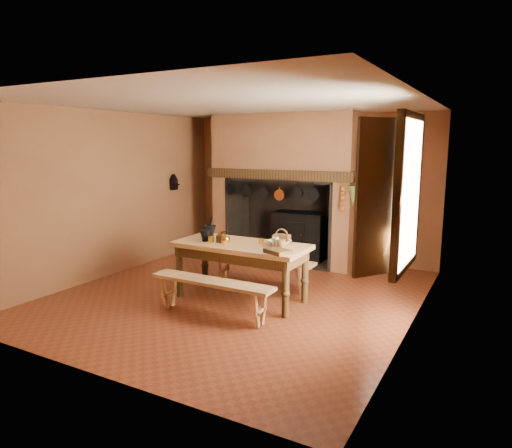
{
  "coord_description": "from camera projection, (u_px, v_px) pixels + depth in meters",
  "views": [
    {
      "loc": [
        3.4,
        -5.65,
        2.24
      ],
      "look_at": [
        0.14,
        0.3,
        1.05
      ],
      "focal_mm": 32.0,
      "sensor_mm": 36.0,
      "label": 1
    }
  ],
  "objects": [
    {
      "name": "brass_cup",
      "position": [
        225.0,
        241.0,
        6.45
      ],
      "size": [
        0.16,
        0.16,
        0.11
      ],
      "primitive_type": "imported",
      "rotation": [
        0.0,
        0.0,
        -0.23
      ],
      "color": "gold",
      "rests_on": "work_table"
    },
    {
      "name": "hearth_pans",
      "position": [
        250.0,
        251.0,
        9.27
      ],
      "size": [
        0.51,
        0.62,
        0.2
      ],
      "color": "gold",
      "rests_on": "floor"
    },
    {
      "name": "chimney_breast",
      "position": [
        286.0,
        167.0,
        8.7
      ],
      "size": [
        2.95,
        0.96,
        2.8
      ],
      "color": "brown",
      "rests_on": "floor"
    },
    {
      "name": "wall_left",
      "position": [
        113.0,
        194.0,
        7.81
      ],
      "size": [
        0.02,
        5.5,
        2.8
      ],
      "primitive_type": "cube",
      "color": "brown",
      "rests_on": "floor"
    },
    {
      "name": "onion_string",
      "position": [
        343.0,
        199.0,
        7.71
      ],
      "size": [
        0.12,
        0.1,
        0.46
      ],
      "primitive_type": null,
      "color": "#97471B",
      "rests_on": "chimney_breast"
    },
    {
      "name": "brass_mug_a",
      "position": [
        211.0,
        239.0,
        6.59
      ],
      "size": [
        0.11,
        0.11,
        0.1
      ],
      "primitive_type": "cylinder",
      "rotation": [
        0.0,
        0.0,
        0.38
      ],
      "color": "gold",
      "rests_on": "work_table"
    },
    {
      "name": "wicker_basket",
      "position": [
        282.0,
        239.0,
        6.47
      ],
      "size": [
        0.25,
        0.2,
        0.22
      ],
      "rotation": [
        0.0,
        0.0,
        0.13
      ],
      "color": "#4C3517",
      "rests_on": "work_table"
    },
    {
      "name": "floor",
      "position": [
        238.0,
        295.0,
        6.87
      ],
      "size": [
        5.5,
        5.5,
        0.0
      ],
      "primitive_type": "plane",
      "color": "brown",
      "rests_on": "ground"
    },
    {
      "name": "work_table",
      "position": [
        241.0,
        252.0,
        6.54
      ],
      "size": [
        1.94,
        0.86,
        0.84
      ],
      "color": "tan",
      "rests_on": "floor"
    },
    {
      "name": "ceiling",
      "position": [
        237.0,
        104.0,
        6.39
      ],
      "size": [
        5.5,
        5.5,
        0.0
      ],
      "primitive_type": "plane",
      "rotation": [
        3.14,
        0.0,
        0.0
      ],
      "color": "silver",
      "rests_on": "back_wall"
    },
    {
      "name": "mortar_small",
      "position": [
        205.0,
        235.0,
        6.65
      ],
      "size": [
        0.16,
        0.16,
        0.28
      ],
      "rotation": [
        0.0,
        0.0,
        -0.06
      ],
      "color": "black",
      "rests_on": "work_table"
    },
    {
      "name": "wall_front",
      "position": [
        86.0,
        235.0,
        4.26
      ],
      "size": [
        5.0,
        0.02,
        2.8
      ],
      "primitive_type": "cube",
      "color": "brown",
      "rests_on": "floor"
    },
    {
      "name": "hanging_pans",
      "position": [
        273.0,
        193.0,
        8.36
      ],
      "size": [
        1.92,
        0.29,
        0.27
      ],
      "color": "black",
      "rests_on": "chimney_breast"
    },
    {
      "name": "back_wall",
      "position": [
        309.0,
        187.0,
        9.01
      ],
      "size": [
        5.0,
        0.02,
        2.8
      ],
      "primitive_type": "cube",
      "color": "brown",
      "rests_on": "floor"
    },
    {
      "name": "stoneware_crock",
      "position": [
        281.0,
        245.0,
        6.08
      ],
      "size": [
        0.14,
        0.14,
        0.14
      ],
      "primitive_type": "cylinder",
      "rotation": [
        0.0,
        0.0,
        -0.2
      ],
      "color": "brown",
      "rests_on": "work_table"
    },
    {
      "name": "bench_back",
      "position": [
        262.0,
        265.0,
        7.16
      ],
      "size": [
        1.73,
        0.3,
        0.49
      ],
      "color": "tan",
      "rests_on": "floor"
    },
    {
      "name": "wooden_tray",
      "position": [
        278.0,
        251.0,
        5.91
      ],
      "size": [
        0.38,
        0.34,
        0.06
      ],
      "primitive_type": "cube",
      "rotation": [
        0.0,
        0.0,
        -0.39
      ],
      "color": "#3D2813",
      "rests_on": "work_table"
    },
    {
      "name": "bench_front",
      "position": [
        212.0,
        289.0,
        5.95
      ],
      "size": [
        1.76,
        0.31,
        0.49
      ],
      "color": "tan",
      "rests_on": "floor"
    },
    {
      "name": "brass_mug_b",
      "position": [
        261.0,
        241.0,
        6.5
      ],
      "size": [
        0.09,
        0.09,
        0.08
      ],
      "primitive_type": "cylinder",
      "rotation": [
        0.0,
        0.0,
        -0.4
      ],
      "color": "gold",
      "rests_on": "work_table"
    },
    {
      "name": "iron_range",
      "position": [
        300.0,
        235.0,
        8.92
      ],
      "size": [
        1.12,
        0.55,
        1.6
      ],
      "color": "black",
      "rests_on": "floor"
    },
    {
      "name": "coffee_grinder",
      "position": [
        221.0,
        238.0,
        6.56
      ],
      "size": [
        0.15,
        0.12,
        0.18
      ],
      "rotation": [
        0.0,
        0.0,
        0.04
      ],
      "color": "#3D2813",
      "rests_on": "work_table"
    },
    {
      "name": "herb_bunch",
      "position": [
        353.0,
        196.0,
        7.62
      ],
      "size": [
        0.2,
        0.2,
        0.35
      ],
      "primitive_type": "cone",
      "rotation": [
        3.14,
        0.0,
        0.0
      ],
      "color": "#515A2A",
      "rests_on": "chimney_breast"
    },
    {
      "name": "glass_jar",
      "position": [
        275.0,
        243.0,
        6.19
      ],
      "size": [
        0.1,
        0.1,
        0.16
      ],
      "primitive_type": "cylinder",
      "rotation": [
        0.0,
        0.0,
        -0.12
      ],
      "color": "beige",
      "rests_on": "work_table"
    },
    {
      "name": "mixing_bowl",
      "position": [
        279.0,
        243.0,
        6.38
      ],
      "size": [
        0.38,
        0.38,
        0.08
      ],
      "primitive_type": "imported",
      "rotation": [
        0.0,
        0.0,
        -0.29
      ],
      "color": "beige",
      "rests_on": "work_table"
    },
    {
      "name": "wall_coffee_mill",
      "position": [
        174.0,
        181.0,
        9.09
      ],
      "size": [
        0.23,
        0.16,
        0.31
      ],
      "color": "black",
      "rests_on": "wall_left"
    },
    {
      "name": "mortar_large",
      "position": [
        210.0,
        231.0,
        6.86
      ],
      "size": [
        0.2,
        0.2,
        0.33
      ],
      "rotation": [
        0.0,
        0.0,
        -0.37
      ],
      "color": "black",
      "rests_on": "work_table"
    },
    {
      "name": "window",
      "position": [
        398.0,
        193.0,
        5.12
      ],
      "size": [
        0.39,
        1.75,
        1.76
      ],
      "color": "white",
      "rests_on": "wall_right"
    },
    {
      "name": "wall_right",
      "position": [
        417.0,
        215.0,
        5.45
      ],
      "size": [
        0.02,
        5.5,
        2.8
      ],
      "primitive_type": "cube",
      "color": "brown",
      "rests_on": "floor"
    }
  ]
}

